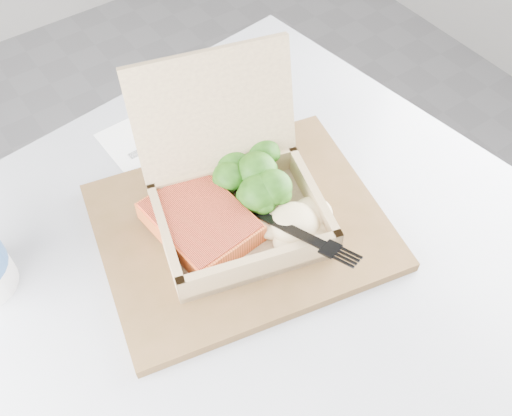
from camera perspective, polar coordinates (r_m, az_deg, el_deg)
cafe_table at (r=0.84m, az=0.02°, el=-12.86°), size 0.83×0.83×0.71m
serving_tray at (r=0.71m, az=-1.51°, el=-1.84°), size 0.39×0.34×0.01m
takeout_container at (r=0.68m, az=-2.34°, el=2.13°), size 0.24×0.24×0.18m
salmon_fillet at (r=0.68m, az=-5.58°, el=-1.41°), size 0.11×0.14×0.03m
broccoli_pile at (r=0.71m, az=0.07°, el=3.21°), size 0.12×0.12×0.04m
mashed_potatoes at (r=0.67m, az=3.85°, el=-1.54°), size 0.10×0.09×0.03m
plastic_fork at (r=0.66m, az=1.66°, el=-0.98°), size 0.05×0.16×0.03m
receipt at (r=0.82m, az=-11.47°, el=5.52°), size 0.08×0.14×0.00m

